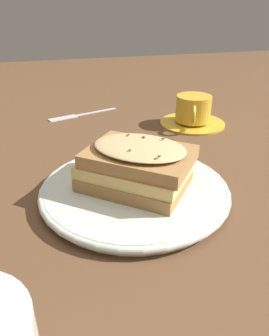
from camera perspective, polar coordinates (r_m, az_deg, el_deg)
The scene contains 5 objects.
ground_plane at distance 0.49m, azimuth 1.95°, elevation -4.06°, with size 2.40×2.40×0.00m, color brown.
dinner_plate at distance 0.47m, azimuth 0.00°, elevation -3.77°, with size 0.27×0.27×0.02m.
sandwich at distance 0.45m, azimuth 0.36°, elevation 0.40°, with size 0.18×0.17×0.07m.
teacup_with_saucer at distance 0.75m, azimuth 10.15°, elevation 9.43°, with size 0.14×0.14×0.06m.
fork at distance 0.81m, azimuth -10.19°, elevation 9.01°, with size 0.17×0.07×0.00m.
Camera 1 is at (0.13, 0.39, 0.25)m, focal length 35.00 mm.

